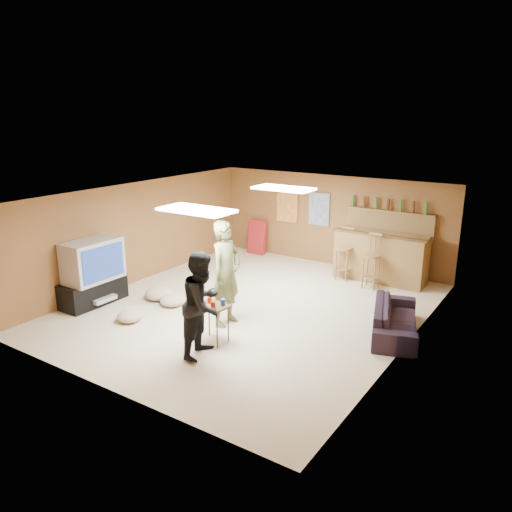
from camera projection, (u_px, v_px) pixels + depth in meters
The scene contains 32 objects.
ground at pixel (250, 308), 9.65m from camera, with size 7.00×7.00×0.00m, color beige.
ceiling at pixel (250, 195), 9.03m from camera, with size 6.00×7.00×0.02m, color silver.
wall_back at pixel (331, 220), 12.14m from camera, with size 6.00×0.02×2.20m, color brown.
wall_front at pixel (101, 315), 6.54m from camera, with size 6.00×0.02×2.20m, color brown.
wall_left at pixel (137, 233), 10.92m from camera, with size 0.02×7.00×2.20m, color brown.
wall_right at pixel (410, 283), 7.75m from camera, with size 0.02×7.00×2.20m, color brown.
tv_stand at pixel (93, 291), 9.81m from camera, with size 0.55×1.30×0.50m, color black.
dvd_box at pixel (101, 298), 9.73m from camera, with size 0.35×0.50×0.08m, color #B2B2B7.
tv_body at pixel (93, 260), 9.59m from camera, with size 0.60×1.10×0.80m, color #B2B2B7.
tv_screen at pixel (103, 263), 9.43m from camera, with size 0.02×0.95×0.65m, color navy.
bar_counter at pixel (381, 257), 11.06m from camera, with size 2.00×0.60×1.10m, color brown.
bar_lip at pixel (378, 235), 10.71m from camera, with size 2.10×0.12×0.05m, color #412B15.
bar_shelf at pixel (391, 211), 11.16m from camera, with size 2.00×0.18×0.05m, color brown.
bar_backing at pixel (390, 224), 11.26m from camera, with size 2.00×0.14×0.60m, color brown.
poster_left at pixel (287, 206), 12.67m from camera, with size 0.60×0.03×0.85m, color #BF3F26.
poster_right at pixel (319, 209), 12.20m from camera, with size 0.55×0.03×0.80m, color #334C99.
folding_chair_stack at pixel (257, 237), 13.22m from camera, with size 0.50×0.14×0.90m, color maroon.
ceiling_panel_front at pixel (197, 210), 7.84m from camera, with size 1.20×0.60×0.04m, color white.
ceiling_panel_back at pixel (283, 188), 10.00m from camera, with size 1.20×0.60×0.04m, color white.
person_olive at pixel (226, 274), 8.70m from camera, with size 0.69×0.45×1.88m, color #5E6339.
person_black at pixel (203, 304), 7.60m from camera, with size 0.81×0.63×1.67m, color black.
sofa at pixel (395, 319), 8.48m from camera, with size 1.81×0.71×0.53m, color black.
tray_table at pixel (213, 323), 8.15m from camera, with size 0.50×0.40×0.65m, color #412B15.
cup_red_near at pixel (210, 300), 8.15m from camera, with size 0.07×0.07×0.10m, color #A5240B.
cup_red_far at pixel (213, 305), 7.93m from camera, with size 0.08×0.08×0.11m, color #A5240B.
cup_blue at pixel (223, 302), 8.03m from camera, with size 0.08×0.08×0.11m, color #16499B.
bar_stool_left at pixel (344, 251), 11.11m from camera, with size 0.42×0.42×1.33m, color brown, non-canonical shape.
bar_stool_right at pixel (371, 261), 10.58m from camera, with size 0.38×0.38×1.21m, color brown, non-canonical shape.
cushion_near_tv at pixel (159, 293), 10.06m from camera, with size 0.58×0.58×0.26m, color tan.
cushion_mid at pixel (172, 300), 9.74m from camera, with size 0.48×0.48×0.21m, color tan.
cushion_far at pixel (130, 316), 9.01m from camera, with size 0.45×0.45×0.20m, color tan.
bottle_row at pixel (388, 205), 11.13m from camera, with size 1.76×0.08×0.26m, color #3F7233, non-canonical shape.
Camera 1 is at (5.04, -7.43, 3.68)m, focal length 35.00 mm.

